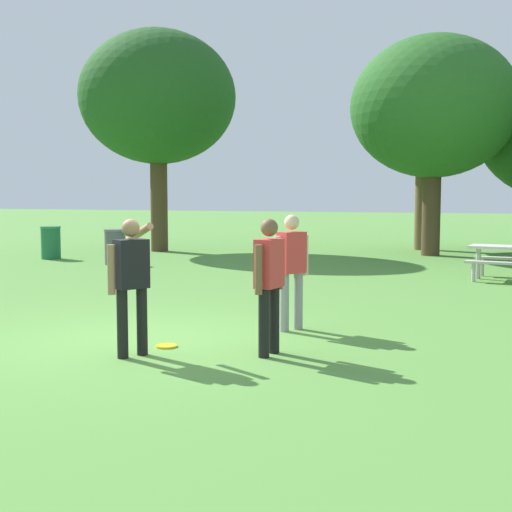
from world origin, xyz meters
name	(u,v)px	position (x,y,z in m)	size (l,w,h in m)	color
ground_plane	(141,341)	(0.00, 0.00, 0.00)	(120.00, 120.00, 0.00)	#568E3D
person_thrower	(131,276)	(0.29, -0.76, 0.96)	(0.55, 0.82, 1.64)	black
person_catcher	(292,264)	(1.67, 1.35, 0.94)	(0.39, 0.53, 1.64)	gray
person_bystander	(269,277)	(1.82, -0.18, 0.94)	(0.29, 0.60, 1.64)	black
frisbee	(167,346)	(0.46, -0.19, 0.01)	(0.27, 0.27, 0.03)	yellow
picnic_table_near	(510,255)	(4.73, 8.21, 0.56)	(1.89, 1.65, 0.77)	beige
trash_can_beside_table	(115,247)	(-5.31, 8.39, 0.48)	(0.59, 0.59, 0.96)	#515156
trash_can_further_along	(51,243)	(-7.92, 9.17, 0.48)	(0.59, 0.59, 0.96)	#1E663D
tree_tall_left	(158,98)	(-6.11, 12.61, 5.02)	(5.11, 5.11, 7.23)	#4C3823
tree_broad_center	(424,132)	(2.09, 16.07, 3.97)	(3.28, 3.28, 5.42)	brown
tree_far_right	(434,108)	(2.57, 13.95, 4.53)	(5.07, 5.07, 6.71)	#4C3823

